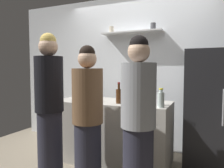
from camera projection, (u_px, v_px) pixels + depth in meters
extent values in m
cube|color=white|center=(139.00, 72.00, 3.76)|extent=(4.80, 0.10, 2.60)
cube|color=silver|center=(131.00, 32.00, 3.60)|extent=(1.03, 0.22, 0.02)
cylinder|color=beige|center=(112.00, 30.00, 3.74)|extent=(0.08, 0.08, 0.11)
cylinder|color=#4C4C51|center=(153.00, 26.00, 3.45)|extent=(0.09, 0.09, 0.11)
cube|color=black|center=(208.00, 109.00, 2.98)|extent=(0.60, 0.57, 1.61)
cylinder|color=#99999E|center=(223.00, 108.00, 2.63)|extent=(0.02, 0.02, 0.45)
cube|color=#B7B2A8|center=(112.00, 131.00, 3.19)|extent=(1.67, 0.71, 0.89)
cube|color=gray|center=(140.00, 100.00, 3.07)|extent=(0.34, 0.24, 0.05)
cylinder|color=#B2B2B7|center=(159.00, 100.00, 2.79)|extent=(0.10, 0.10, 0.13)
cylinder|color=silver|center=(161.00, 95.00, 2.76)|extent=(0.01, 0.01, 0.18)
cylinder|color=silver|center=(159.00, 96.00, 2.78)|extent=(0.03, 0.02, 0.17)
cylinder|color=silver|center=(159.00, 96.00, 2.78)|extent=(0.02, 0.03, 0.17)
cylinder|color=silver|center=(158.00, 96.00, 2.78)|extent=(0.03, 0.03, 0.16)
cylinder|color=silver|center=(159.00, 96.00, 2.78)|extent=(0.02, 0.04, 0.16)
cylinder|color=black|center=(82.00, 93.00, 3.14)|extent=(0.07, 0.07, 0.24)
cylinder|color=black|center=(82.00, 82.00, 3.13)|extent=(0.03, 0.03, 0.07)
cylinder|color=gold|center=(82.00, 79.00, 3.13)|extent=(0.03, 0.03, 0.02)
cylinder|color=#472814|center=(119.00, 96.00, 2.94)|extent=(0.08, 0.08, 0.19)
cylinder|color=#472814|center=(119.00, 86.00, 2.93)|extent=(0.03, 0.03, 0.08)
cylinder|color=maroon|center=(119.00, 83.00, 2.93)|extent=(0.04, 0.04, 0.02)
cylinder|color=silver|center=(161.00, 100.00, 2.62)|extent=(0.08, 0.08, 0.19)
cylinder|color=silver|center=(161.00, 91.00, 2.61)|extent=(0.04, 0.04, 0.03)
cylinder|color=yellow|center=(161.00, 89.00, 2.61)|extent=(0.05, 0.05, 0.02)
cylinder|color=#262633|center=(138.00, 166.00, 2.14)|extent=(0.30, 0.30, 0.79)
cylinder|color=gray|center=(138.00, 95.00, 2.09)|extent=(0.34, 0.34, 0.62)
sphere|color=#D8AD8C|center=(139.00, 52.00, 2.06)|extent=(0.21, 0.21, 0.21)
sphere|color=black|center=(139.00, 45.00, 2.06)|extent=(0.18, 0.18, 0.18)
cylinder|color=#262633|center=(50.00, 145.00, 2.67)|extent=(0.30, 0.30, 0.84)
cylinder|color=black|center=(49.00, 84.00, 2.62)|extent=(0.34, 0.34, 0.66)
sphere|color=#D8AD8C|center=(48.00, 47.00, 2.59)|extent=(0.23, 0.23, 0.23)
sphere|color=#D8B759|center=(48.00, 41.00, 2.59)|extent=(0.19, 0.19, 0.19)
cylinder|color=#262633|center=(88.00, 156.00, 2.43)|extent=(0.30, 0.30, 0.76)
cylinder|color=brown|center=(88.00, 96.00, 2.39)|extent=(0.34, 0.34, 0.60)
sphere|color=#D8AD8C|center=(87.00, 59.00, 2.36)|extent=(0.20, 0.20, 0.20)
sphere|color=black|center=(87.00, 53.00, 2.35)|extent=(0.17, 0.17, 0.17)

